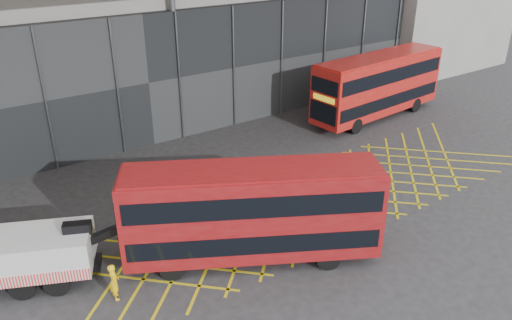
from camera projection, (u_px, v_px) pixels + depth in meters
ground_plane at (220, 237)px, 22.20m from camera, size 120.00×120.00×0.00m
road_markings at (315, 201)px, 25.10m from camera, size 27.96×7.16×0.01m
bus_towed at (252, 210)px, 19.82m from camera, size 10.04×6.98×4.15m
bus_second at (378, 84)px, 34.98m from camera, size 11.24×3.45×4.50m
worker at (114, 282)px, 18.26m from camera, size 0.42×0.59×1.50m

